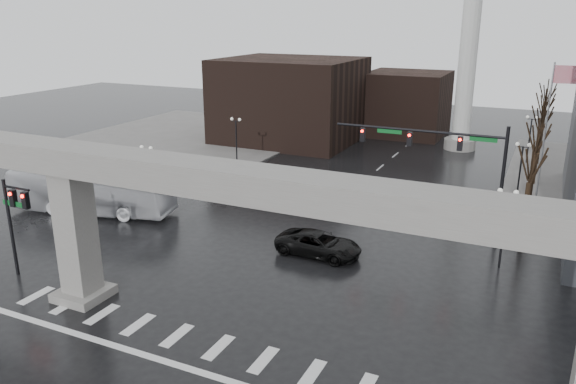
# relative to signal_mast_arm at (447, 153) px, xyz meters

# --- Properties ---
(ground) EXTENTS (160.00, 160.00, 0.00)m
(ground) POSITION_rel_signal_mast_arm_xyz_m (-8.99, -18.80, -5.83)
(ground) COLOR black
(ground) RESTS_ON ground
(sidewalk_nw) EXTENTS (28.00, 36.00, 0.15)m
(sidewalk_nw) POSITION_rel_signal_mast_arm_xyz_m (-34.99, 17.20, -5.75)
(sidewalk_nw) COLOR slate
(sidewalk_nw) RESTS_ON ground
(elevated_guideway) EXTENTS (48.00, 2.60, 8.70)m
(elevated_guideway) POSITION_rel_signal_mast_arm_xyz_m (-7.73, -18.80, 1.05)
(elevated_guideway) COLOR gray
(elevated_guideway) RESTS_ON ground
(building_far_left) EXTENTS (16.00, 14.00, 10.00)m
(building_far_left) POSITION_rel_signal_mast_arm_xyz_m (-22.99, 23.20, -0.83)
(building_far_left) COLOR black
(building_far_left) RESTS_ON ground
(building_far_mid) EXTENTS (10.00, 10.00, 8.00)m
(building_far_mid) POSITION_rel_signal_mast_arm_xyz_m (-10.99, 33.20, -1.83)
(building_far_mid) COLOR black
(building_far_mid) RESTS_ON ground
(smokestack) EXTENTS (3.60, 3.60, 30.00)m
(smokestack) POSITION_rel_signal_mast_arm_xyz_m (-2.99, 27.20, 7.52)
(smokestack) COLOR silver
(smokestack) RESTS_ON ground
(signal_mast_arm) EXTENTS (12.12, 0.43, 8.00)m
(signal_mast_arm) POSITION_rel_signal_mast_arm_xyz_m (0.00, 0.00, 0.00)
(signal_mast_arm) COLOR black
(signal_mast_arm) RESTS_ON ground
(signal_left_pole) EXTENTS (2.30, 0.30, 6.00)m
(signal_left_pole) POSITION_rel_signal_mast_arm_xyz_m (-21.24, -18.30, -1.76)
(signal_left_pole) COLOR black
(signal_left_pole) RESTS_ON ground
(flagpole_assembly) EXTENTS (2.06, 0.12, 12.00)m
(flagpole_assembly) POSITION_rel_signal_mast_arm_xyz_m (6.30, 3.20, 1.70)
(flagpole_assembly) COLOR silver
(flagpole_assembly) RESTS_ON ground
(lamp_right_0) EXTENTS (1.22, 0.32, 5.11)m
(lamp_right_0) POSITION_rel_signal_mast_arm_xyz_m (4.51, -4.80, -2.36)
(lamp_right_0) COLOR black
(lamp_right_0) RESTS_ON ground
(lamp_right_1) EXTENTS (1.22, 0.32, 5.11)m
(lamp_right_1) POSITION_rel_signal_mast_arm_xyz_m (4.51, 9.20, -2.36)
(lamp_right_1) COLOR black
(lamp_right_1) RESTS_ON ground
(lamp_right_2) EXTENTS (1.22, 0.32, 5.11)m
(lamp_right_2) POSITION_rel_signal_mast_arm_xyz_m (4.51, 23.20, -2.36)
(lamp_right_2) COLOR black
(lamp_right_2) RESTS_ON ground
(lamp_left_0) EXTENTS (1.22, 0.32, 5.11)m
(lamp_left_0) POSITION_rel_signal_mast_arm_xyz_m (-22.49, -4.80, -2.36)
(lamp_left_0) COLOR black
(lamp_left_0) RESTS_ON ground
(lamp_left_1) EXTENTS (1.22, 0.32, 5.11)m
(lamp_left_1) POSITION_rel_signal_mast_arm_xyz_m (-22.49, 9.20, -2.36)
(lamp_left_1) COLOR black
(lamp_left_1) RESTS_ON ground
(lamp_left_2) EXTENTS (1.22, 0.32, 5.11)m
(lamp_left_2) POSITION_rel_signal_mast_arm_xyz_m (-22.49, 23.20, -2.36)
(lamp_left_2) COLOR black
(lamp_left_2) RESTS_ON ground
(tree_right_0) EXTENTS (1.09, 1.58, 7.50)m
(tree_right_0) POSITION_rel_signal_mast_arm_xyz_m (5.54, -0.78, -3.04)
(tree_right_0) COLOR black
(tree_right_0) RESTS_ON ground
(tree_right_1) EXTENTS (1.09, 1.61, 7.67)m
(tree_right_1) POSITION_rel_signal_mast_arm_xyz_m (5.54, 7.22, -2.98)
(tree_right_1) COLOR black
(tree_right_1) RESTS_ON ground
(tree_right_2) EXTENTS (1.10, 1.63, 7.85)m
(tree_right_2) POSITION_rel_signal_mast_arm_xyz_m (5.54, 15.22, -2.91)
(tree_right_2) COLOR black
(tree_right_2) RESTS_ON ground
(tree_right_3) EXTENTS (1.11, 1.66, 8.02)m
(tree_right_3) POSITION_rel_signal_mast_arm_xyz_m (5.54, 23.22, -2.85)
(tree_right_3) COLOR black
(tree_right_3) RESTS_ON ground
(tree_right_4) EXTENTS (1.12, 1.69, 8.19)m
(tree_right_4) POSITION_rel_signal_mast_arm_xyz_m (5.54, 31.22, -2.79)
(tree_right_4) COLOR black
(tree_right_4) RESTS_ON ground
(pickup_truck) EXTENTS (5.69, 2.76, 1.56)m
(pickup_truck) POSITION_rel_signal_mast_arm_xyz_m (-6.37, -7.89, -5.05)
(pickup_truck) COLOR black
(pickup_truck) RESTS_ON ground
(city_bus) EXTENTS (13.60, 5.78, 3.69)m
(city_bus) POSITION_rel_signal_mast_arm_xyz_m (-25.79, -7.82, -3.98)
(city_bus) COLOR silver
(city_bus) RESTS_ON ground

